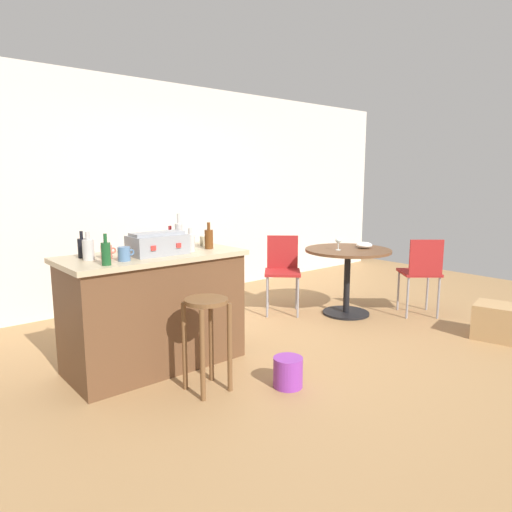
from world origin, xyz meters
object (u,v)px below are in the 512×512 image
(cardboard_box, at_px, (496,321))
(toolbox, at_px, (158,244))
(dining_table, at_px, (347,265))
(cup_3, at_px, (187,242))
(bottle_4, at_px, (82,247))
(bottle_0, at_px, (179,236))
(bottle_6, at_px, (170,239))
(bottle_1, at_px, (190,243))
(folding_chair_far, at_px, (421,270))
(wooden_stool, at_px, (207,326))
(cup_1, at_px, (124,254))
(folding_chair_near, at_px, (282,267))
(bottle_3, at_px, (88,249))
(kitchen_island, at_px, (154,310))
(wine_glass, at_px, (338,241))
(bottle_2, at_px, (106,253))
(plastic_bucket, at_px, (288,372))
(cup_2, at_px, (205,241))
(serving_bowl, at_px, (364,245))
(bottle_5, at_px, (209,239))
(cup_0, at_px, (107,252))

(cardboard_box, bearing_deg, toolbox, 152.01)
(dining_table, height_order, cup_3, cup_3)
(bottle_4, relative_size, cup_3, 1.73)
(bottle_0, relative_size, bottle_6, 1.61)
(bottle_1, xyz_separation_m, cup_3, (0.13, 0.25, -0.03))
(folding_chair_far, relative_size, cardboard_box, 2.26)
(wooden_stool, relative_size, toolbox, 1.57)
(cup_1, bearing_deg, dining_table, 1.34)
(folding_chair_near, bearing_deg, cup_1, -164.34)
(wooden_stool, height_order, dining_table, dining_table)
(bottle_3, bearing_deg, folding_chair_near, 9.82)
(cup_3, bearing_deg, folding_chair_near, 12.04)
(kitchen_island, xyz_separation_m, wine_glass, (2.22, -0.08, 0.39))
(wooden_stool, relative_size, wine_glass, 4.81)
(folding_chair_near, distance_m, bottle_2, 2.49)
(toolbox, relative_size, cup_3, 3.70)
(plastic_bucket, bearing_deg, cup_1, 135.39)
(toolbox, height_order, cardboard_box, toolbox)
(dining_table, relative_size, folding_chair_near, 1.09)
(dining_table, distance_m, cup_2, 1.84)
(bottle_2, height_order, bottle_6, bottle_2)
(wine_glass, bearing_deg, bottle_0, 175.75)
(wine_glass, height_order, serving_bowl, wine_glass)
(bottle_0, height_order, bottle_5, bottle_0)
(bottle_4, bearing_deg, serving_bowl, -6.49)
(wooden_stool, distance_m, serving_bowl, 2.55)
(folding_chair_far, bearing_deg, kitchen_island, 166.95)
(serving_bowl, bearing_deg, cup_3, 171.71)
(bottle_0, height_order, bottle_1, bottle_0)
(bottle_2, bearing_deg, dining_table, 2.89)
(bottle_6, xyz_separation_m, cardboard_box, (2.54, -1.77, -0.84))
(bottle_3, bearing_deg, wine_glass, -2.43)
(dining_table, xyz_separation_m, plastic_bucket, (-1.81, -0.91, -0.46))
(bottle_0, height_order, cup_2, bottle_0)
(folding_chair_far, height_order, cup_2, cup_2)
(toolbox, distance_m, bottle_6, 0.39)
(bottle_6, relative_size, serving_bowl, 1.05)
(plastic_bucket, bearing_deg, cup_2, 88.65)
(cup_1, bearing_deg, wooden_stool, -53.74)
(bottle_0, bearing_deg, cup_0, -176.29)
(wine_glass, relative_size, plastic_bucket, 0.64)
(dining_table, relative_size, bottle_3, 4.51)
(bottle_3, bearing_deg, wooden_stool, -51.63)
(folding_chair_near, distance_m, plastic_bucket, 2.01)
(dining_table, relative_size, toolbox, 2.18)
(wooden_stool, xyz_separation_m, bottle_5, (0.44, 0.59, 0.54))
(wine_glass, bearing_deg, toolbox, 179.61)
(bottle_6, bearing_deg, bottle_4, -176.70)
(kitchen_island, relative_size, cup_3, 12.15)
(wooden_stool, bearing_deg, bottle_5, 53.72)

